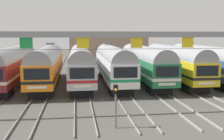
% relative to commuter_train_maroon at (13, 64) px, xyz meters
% --- Properties ---
extents(ground_plane, '(160.00, 160.00, 0.00)m').
position_rel_commuter_train_maroon_xyz_m(ground_plane, '(12.23, 0.01, -2.69)').
color(ground_plane, '#4C4944').
extents(track_bed, '(25.96, 70.00, 0.15)m').
position_rel_commuter_train_maroon_xyz_m(track_bed, '(12.23, 17.01, -2.61)').
color(track_bed, gray).
rests_on(track_bed, ground).
extents(commuter_train_maroon, '(2.88, 18.06, 4.77)m').
position_rel_commuter_train_maroon_xyz_m(commuter_train_maroon, '(0.00, 0.00, 0.00)').
color(commuter_train_maroon, maroon).
rests_on(commuter_train_maroon, ground).
extents(commuter_train_orange, '(2.88, 18.06, 5.05)m').
position_rel_commuter_train_maroon_xyz_m(commuter_train_orange, '(4.08, 0.00, 0.00)').
color(commuter_train_orange, orange).
rests_on(commuter_train_orange, ground).
extents(commuter_train_stainless, '(2.88, 18.06, 4.77)m').
position_rel_commuter_train_maroon_xyz_m(commuter_train_stainless, '(8.15, 0.00, 0.00)').
color(commuter_train_stainless, '#B2B5BA').
rests_on(commuter_train_stainless, ground).
extents(commuter_train_white, '(2.88, 18.06, 5.05)m').
position_rel_commuter_train_maroon_xyz_m(commuter_train_white, '(12.23, 0.00, 0.00)').
color(commuter_train_white, white).
rests_on(commuter_train_white, ground).
extents(commuter_train_green, '(2.88, 18.06, 4.77)m').
position_rel_commuter_train_maroon_xyz_m(commuter_train_green, '(16.30, 0.00, 0.00)').
color(commuter_train_green, '#236B42').
rests_on(commuter_train_green, ground).
extents(commuter_train_yellow, '(2.88, 18.06, 4.77)m').
position_rel_commuter_train_maroon_xyz_m(commuter_train_yellow, '(20.38, 0.00, 0.00)').
color(commuter_train_yellow, gold).
rests_on(commuter_train_yellow, ground).
extents(commuter_train_blue, '(2.88, 18.06, 5.05)m').
position_rel_commuter_train_maroon_xyz_m(commuter_train_blue, '(24.45, 0.00, 0.00)').
color(commuter_train_blue, '#284C9E').
rests_on(commuter_train_blue, ground).
extents(catenary_gantry, '(29.69, 0.44, 6.97)m').
position_rel_commuter_train_maroon_xyz_m(catenary_gantry, '(12.23, -13.49, 2.74)').
color(catenary_gantry, gray).
rests_on(catenary_gantry, ground).
extents(yard_signal_mast, '(0.28, 0.35, 3.01)m').
position_rel_commuter_train_maroon_xyz_m(yard_signal_mast, '(10.19, -16.45, -0.58)').
color(yard_signal_mast, '#59595E').
rests_on(yard_signal_mast, ground).
extents(maintenance_building, '(20.78, 10.00, 6.34)m').
position_rel_commuter_train_maroon_xyz_m(maintenance_building, '(16.32, 41.15, 0.48)').
color(maintenance_building, gray).
rests_on(maintenance_building, ground).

